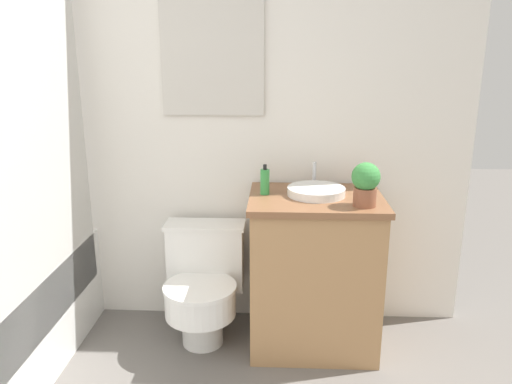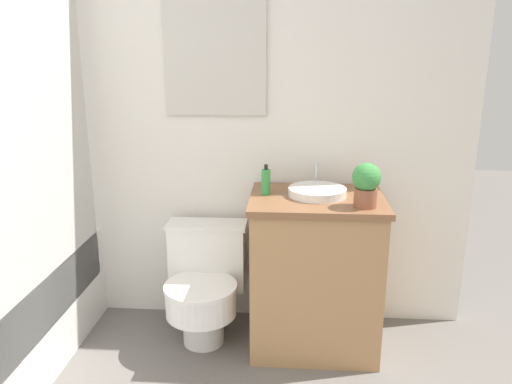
{
  "view_description": "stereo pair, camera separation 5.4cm",
  "coord_description": "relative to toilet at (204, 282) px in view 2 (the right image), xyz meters",
  "views": [
    {
      "loc": [
        0.55,
        -0.47,
        1.48
      ],
      "look_at": [
        0.44,
        1.7,
        0.87
      ],
      "focal_mm": 35.0,
      "sensor_mm": 36.0,
      "label": 1
    },
    {
      "loc": [
        0.6,
        -0.47,
        1.48
      ],
      "look_at": [
        0.44,
        1.7,
        0.87
      ],
      "focal_mm": 35.0,
      "sensor_mm": 36.0,
      "label": 2
    }
  ],
  "objects": [
    {
      "name": "wall_back",
      "position": [
        -0.15,
        0.27,
        0.94
      ],
      "size": [
        3.13,
        0.07,
        2.5
      ],
      "color": "white",
      "rests_on": "ground_plane"
    },
    {
      "name": "toilet",
      "position": [
        0.0,
        0.0,
        0.0
      ],
      "size": [
        0.42,
        0.5,
        0.6
      ],
      "color": "white",
      "rests_on": "ground_plane"
    },
    {
      "name": "vanity",
      "position": [
        0.57,
        -0.02,
        0.09
      ],
      "size": [
        0.65,
        0.52,
        0.8
      ],
      "color": "#AD7F51",
      "rests_on": "ground_plane"
    },
    {
      "name": "sink",
      "position": [
        0.57,
        -0.0,
        0.51
      ],
      "size": [
        0.28,
        0.32,
        0.13
      ],
      "color": "white",
      "rests_on": "vanity"
    },
    {
      "name": "soap_bottle",
      "position": [
        0.32,
        0.0,
        0.55
      ],
      "size": [
        0.05,
        0.05,
        0.15
      ],
      "color": "green",
      "rests_on": "vanity"
    },
    {
      "name": "potted_plant",
      "position": [
        0.78,
        -0.17,
        0.6
      ],
      "size": [
        0.13,
        0.13,
        0.2
      ],
      "color": "brown",
      "rests_on": "vanity"
    }
  ]
}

